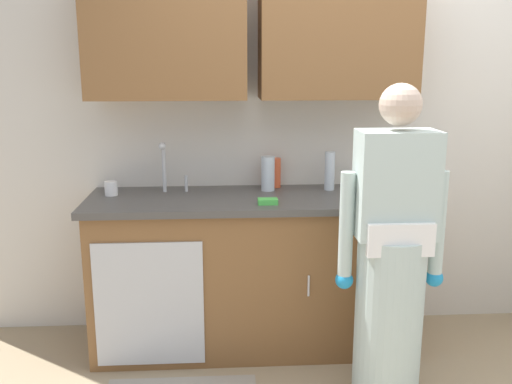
% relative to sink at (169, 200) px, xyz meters
% --- Properties ---
extents(kitchen_wall_with_uppers, '(4.80, 0.44, 2.70)m').
position_rel_sink_xyz_m(kitchen_wall_with_uppers, '(0.91, 0.29, 0.55)').
color(kitchen_wall_with_uppers, beige).
rests_on(kitchen_wall_with_uppers, ground).
extents(counter_cabinet, '(1.90, 0.62, 0.90)m').
position_rel_sink_xyz_m(counter_cabinet, '(0.50, -0.01, -0.48)').
color(counter_cabinet, brown).
rests_on(counter_cabinet, ground).
extents(countertop, '(1.96, 0.66, 0.04)m').
position_rel_sink_xyz_m(countertop, '(0.50, -0.01, -0.01)').
color(countertop, '#474442').
rests_on(countertop, counter_cabinet).
extents(sink, '(0.50, 0.36, 0.35)m').
position_rel_sink_xyz_m(sink, '(0.00, 0.00, 0.00)').
color(sink, '#B7BABF').
rests_on(sink, counter_cabinet).
extents(person_at_sink, '(0.55, 0.34, 1.62)m').
position_rel_sink_xyz_m(person_at_sink, '(1.14, -0.64, -0.23)').
color(person_at_sink, white).
rests_on(person_at_sink, ground).
extents(bottle_water_tall, '(0.06, 0.06, 0.24)m').
position_rel_sink_xyz_m(bottle_water_tall, '(0.97, 0.13, 0.13)').
color(bottle_water_tall, silver).
rests_on(bottle_water_tall, countertop).
extents(bottle_soap, '(0.08, 0.08, 0.21)m').
position_rel_sink_xyz_m(bottle_soap, '(0.59, 0.14, 0.12)').
color(bottle_soap, silver).
rests_on(bottle_soap, countertop).
extents(bottle_cleaner_spray, '(0.07, 0.07, 0.19)m').
position_rel_sink_xyz_m(bottle_cleaner_spray, '(0.65, 0.23, 0.11)').
color(bottle_cleaner_spray, '#E05933').
rests_on(bottle_cleaner_spray, countertop).
extents(cup_by_sink, '(0.08, 0.08, 0.08)m').
position_rel_sink_xyz_m(cup_by_sink, '(-0.35, 0.07, 0.06)').
color(cup_by_sink, white).
rests_on(cup_by_sink, countertop).
extents(knife_on_counter, '(0.09, 0.24, 0.01)m').
position_rel_sink_xyz_m(knife_on_counter, '(1.31, 0.13, 0.02)').
color(knife_on_counter, silver).
rests_on(knife_on_counter, countertop).
extents(sponge, '(0.11, 0.07, 0.03)m').
position_rel_sink_xyz_m(sponge, '(0.56, -0.20, 0.03)').
color(sponge, '#4CBF4C').
rests_on(sponge, countertop).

